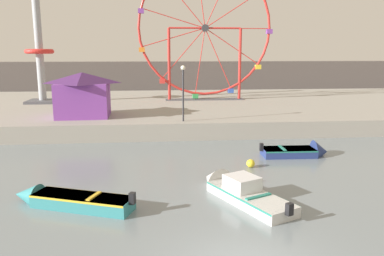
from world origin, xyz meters
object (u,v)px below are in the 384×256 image
Objects in this scene: drop_tower_steel_tower at (39,52)px; promenade_lamp_near at (183,85)px; ferris_wheel_red_frame at (205,30)px; mooring_buoy_orange at (251,163)px; motorboat_pale_grey at (235,189)px; motorboat_navy_blue at (301,152)px; carnival_booth_purple_stall at (83,94)px; motorboat_teal_painted at (65,199)px.

promenade_lamp_near is at bearing -41.86° from drop_tower_steel_tower.
promenade_lamp_near is (-3.03, -12.02, -4.29)m from ferris_wheel_red_frame.
ferris_wheel_red_frame reaches higher than mooring_buoy_orange.
motorboat_pale_grey is at bearing -58.28° from drop_tower_steel_tower.
motorboat_navy_blue is 16.23m from carnival_booth_purple_stall.
carnival_booth_purple_stall is (-1.74, 14.56, 2.63)m from motorboat_teal_painted.
drop_tower_steel_tower is 10.59m from carnival_booth_purple_stall.
carnival_booth_purple_stall is at bearing 159.72° from promenade_lamp_near.
drop_tower_steel_tower is 25.08m from mooring_buoy_orange.
carnival_booth_purple_stall is at bearing 151.14° from motorboat_navy_blue.
motorboat_navy_blue is 4.04m from mooring_buoy_orange.
drop_tower_steel_tower is at bearing 140.43° from motorboat_navy_blue.
carnival_booth_purple_stall is 7.81m from promenade_lamp_near.
drop_tower_steel_tower reaches higher than motorboat_teal_painted.
motorboat_navy_blue is 13.68m from motorboat_teal_painted.
ferris_wheel_red_frame is (8.56, 23.89, 7.74)m from motorboat_teal_painted.
promenade_lamp_near is 8.76m from mooring_buoy_orange.
carnival_booth_purple_stall is at bearing -58.20° from drop_tower_steel_tower.
motorboat_teal_painted is at bearing -84.94° from carnival_booth_purple_stall.
promenade_lamp_near reaches higher than mooring_buoy_orange.
motorboat_navy_blue is 9.24× the size of mooring_buoy_orange.
promenade_lamp_near is at bearing -93.95° from motorboat_teal_painted.
motorboat_pale_grey is 1.39× the size of promenade_lamp_near.
ferris_wheel_red_frame is 3.23× the size of carnival_booth_purple_stall.
motorboat_navy_blue is 0.75× the size of motorboat_pale_grey.
mooring_buoy_orange is (1.65, 3.91, -0.08)m from motorboat_pale_grey.
motorboat_teal_painted reaches higher than mooring_buoy_orange.
drop_tower_steel_tower is (-19.15, 16.73, 5.70)m from motorboat_navy_blue.
mooring_buoy_orange is (3.02, -7.43, -3.52)m from promenade_lamp_near.
motorboat_teal_painted is 13.55m from promenade_lamp_near.
motorboat_teal_painted is 24.90m from drop_tower_steel_tower.
motorboat_pale_grey is (-5.15, -5.92, 0.05)m from motorboat_navy_blue.
motorboat_navy_blue is 7.85m from motorboat_pale_grey.
promenade_lamp_near is (7.28, -2.69, 0.82)m from carnival_booth_purple_stall.
drop_tower_steel_tower is (-15.65, -0.70, -2.08)m from ferris_wheel_red_frame.
ferris_wheel_red_frame is (1.65, 23.36, 7.73)m from motorboat_pale_grey.
carnival_booth_purple_stall reaches higher than mooring_buoy_orange.
ferris_wheel_red_frame reaches higher than motorboat_pale_grey.
mooring_buoy_orange is (15.65, -18.74, -5.73)m from drop_tower_steel_tower.
mooring_buoy_orange is at bearing -148.58° from motorboat_navy_blue.
ferris_wheel_red_frame is at bearing -29.41° from motorboat_pale_grey.
carnival_booth_purple_stall is (5.35, -8.62, -3.03)m from drop_tower_steel_tower.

